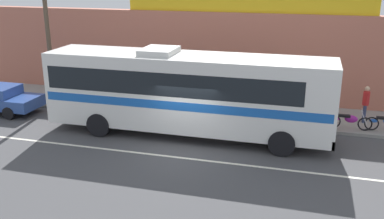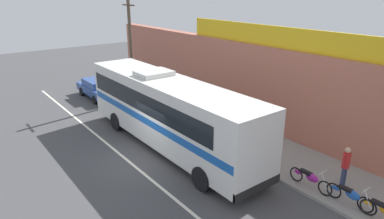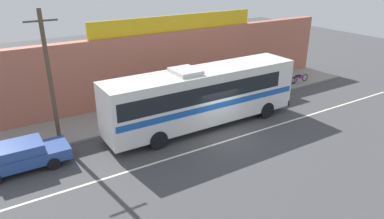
{
  "view_description": "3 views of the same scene",
  "coord_description": "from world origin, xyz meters",
  "px_view_note": "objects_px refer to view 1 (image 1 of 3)",
  "views": [
    {
      "loc": [
        4.63,
        -15.48,
        6.95
      ],
      "look_at": [
        -0.26,
        2.17,
        1.0
      ],
      "focal_mm": 40.55,
      "sensor_mm": 36.0,
      "label": 1
    },
    {
      "loc": [
        13.0,
        -7.08,
        7.72
      ],
      "look_at": [
        0.68,
        2.35,
        2.17
      ],
      "focal_mm": 31.64,
      "sensor_mm": 36.0,
      "label": 2
    },
    {
      "loc": [
        -11.39,
        -14.76,
        9.3
      ],
      "look_at": [
        -1.27,
        1.37,
        1.36
      ],
      "focal_mm": 33.06,
      "sensor_mm": 36.0,
      "label": 3
    }
  ],
  "objects_px": {
    "intercity_bus": "(185,89)",
    "pedestrian_by_curb": "(258,98)",
    "motorcycle_purple": "(349,120)",
    "utility_pole": "(48,33)",
    "pedestrian_near_shop": "(366,101)"
  },
  "relations": [
    {
      "from": "pedestrian_by_curb",
      "to": "intercity_bus",
      "type": "bearing_deg",
      "value": -134.7
    },
    {
      "from": "utility_pole",
      "to": "pedestrian_by_curb",
      "type": "relative_size",
      "value": 4.25
    },
    {
      "from": "motorcycle_purple",
      "to": "pedestrian_near_shop",
      "type": "xyz_separation_m",
      "value": [
        0.76,
        1.19,
        0.58
      ]
    },
    {
      "from": "utility_pole",
      "to": "pedestrian_near_shop",
      "type": "bearing_deg",
      "value": 4.21
    },
    {
      "from": "utility_pole",
      "to": "pedestrian_by_curb",
      "type": "xyz_separation_m",
      "value": [
        10.71,
        0.52,
        -2.73
      ]
    },
    {
      "from": "intercity_bus",
      "to": "pedestrian_by_curb",
      "type": "bearing_deg",
      "value": 45.3
    },
    {
      "from": "intercity_bus",
      "to": "pedestrian_by_curb",
      "type": "height_order",
      "value": "intercity_bus"
    },
    {
      "from": "utility_pole",
      "to": "pedestrian_near_shop",
      "type": "xyz_separation_m",
      "value": [
        15.6,
        1.15,
        -2.7
      ]
    },
    {
      "from": "intercity_bus",
      "to": "motorcycle_purple",
      "type": "bearing_deg",
      "value": 17.96
    },
    {
      "from": "intercity_bus",
      "to": "pedestrian_by_curb",
      "type": "distance_m",
      "value": 4.05
    },
    {
      "from": "intercity_bus",
      "to": "pedestrian_near_shop",
      "type": "bearing_deg",
      "value": 24.09
    },
    {
      "from": "utility_pole",
      "to": "pedestrian_by_curb",
      "type": "bearing_deg",
      "value": 2.77
    },
    {
      "from": "intercity_bus",
      "to": "utility_pole",
      "type": "bearing_deg",
      "value": 163.98
    },
    {
      "from": "utility_pole",
      "to": "motorcycle_purple",
      "type": "height_order",
      "value": "utility_pole"
    },
    {
      "from": "motorcycle_purple",
      "to": "pedestrian_near_shop",
      "type": "height_order",
      "value": "pedestrian_near_shop"
    }
  ]
}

